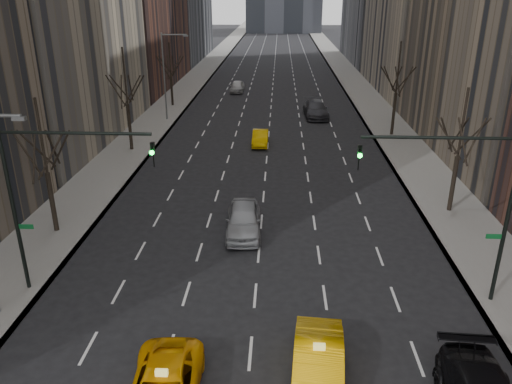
# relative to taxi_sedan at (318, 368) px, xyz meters

# --- Properties ---
(sidewalk_left) EXTENTS (4.50, 320.00, 0.15)m
(sidewalk_left) POSITION_rel_taxi_sedan_xyz_m (-14.75, 63.68, -0.76)
(sidewalk_left) COLOR slate
(sidewalk_left) RESTS_ON ground
(sidewalk_right) EXTENTS (4.50, 320.00, 0.15)m
(sidewalk_right) POSITION_rel_taxi_sedan_xyz_m (9.75, 63.68, -0.76)
(sidewalk_right) COLOR slate
(sidewalk_right) RESTS_ON ground
(tree_lw_b) EXTENTS (3.36, 3.50, 7.82)m
(tree_lw_b) POSITION_rel_taxi_sedan_xyz_m (-14.50, 11.68, 2.88)
(tree_lw_b) COLOR black
(tree_lw_b) RESTS_ON ground
(tree_lw_c) EXTENTS (3.36, 3.50, 8.74)m
(tree_lw_c) POSITION_rel_taxi_sedan_xyz_m (-14.50, 27.68, 3.20)
(tree_lw_c) COLOR black
(tree_lw_c) RESTS_ON ground
(tree_lw_d) EXTENTS (3.36, 3.50, 7.36)m
(tree_lw_d) POSITION_rel_taxi_sedan_xyz_m (-14.50, 45.68, 2.72)
(tree_lw_d) COLOR black
(tree_lw_d) RESTS_ON ground
(tree_rw_b) EXTENTS (3.36, 3.50, 7.82)m
(tree_rw_b) POSITION_rel_taxi_sedan_xyz_m (9.50, 15.68, 2.88)
(tree_rw_b) COLOR black
(tree_rw_b) RESTS_ON ground
(tree_rw_c) EXTENTS (3.36, 3.50, 8.74)m
(tree_rw_c) POSITION_rel_taxi_sedan_xyz_m (9.50, 33.68, 3.20)
(tree_rw_c) COLOR black
(tree_rw_c) RESTS_ON ground
(traffic_mast_left) EXTENTS (6.69, 0.39, 8.00)m
(traffic_mast_left) POSITION_rel_taxi_sedan_xyz_m (-11.61, 5.68, 4.65)
(traffic_mast_left) COLOR black
(traffic_mast_left) RESTS_ON ground
(traffic_mast_right) EXTENTS (6.69, 0.39, 8.00)m
(traffic_mast_right) POSITION_rel_taxi_sedan_xyz_m (6.60, 5.68, 4.65)
(traffic_mast_right) COLOR black
(traffic_mast_right) RESTS_ON ground
(streetlight_far) EXTENTS (2.83, 0.22, 9.00)m
(streetlight_far) POSITION_rel_taxi_sedan_xyz_m (-13.34, 38.68, 4.78)
(streetlight_far) COLOR slate
(streetlight_far) RESTS_ON ground
(taxi_sedan) EXTENTS (2.17, 5.22, 1.68)m
(taxi_sedan) POSITION_rel_taxi_sedan_xyz_m (0.00, 0.00, 0.00)
(taxi_sedan) COLOR #F8B005
(taxi_sedan) RESTS_ON ground
(silver_sedan_ahead) EXTENTS (2.24, 5.09, 1.70)m
(silver_sedan_ahead) POSITION_rel_taxi_sedan_xyz_m (-3.49, 12.12, 0.01)
(silver_sedan_ahead) COLOR #96999E
(silver_sedan_ahead) RESTS_ON ground
(far_taxi) EXTENTS (1.41, 4.03, 1.33)m
(far_taxi) POSITION_rel_taxi_sedan_xyz_m (-3.20, 29.98, -0.18)
(far_taxi) COLOR #DBA404
(far_taxi) RESTS_ON ground
(far_suv_grey) EXTENTS (2.81, 6.17, 1.75)m
(far_suv_grey) POSITION_rel_taxi_sedan_xyz_m (2.55, 40.99, 0.04)
(far_suv_grey) COLOR #333238
(far_suv_grey) RESTS_ON ground
(far_car_white) EXTENTS (1.90, 4.48, 1.51)m
(far_car_white) POSITION_rel_taxi_sedan_xyz_m (-7.36, 55.09, -0.08)
(far_car_white) COLOR #BABABA
(far_car_white) RESTS_ON ground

